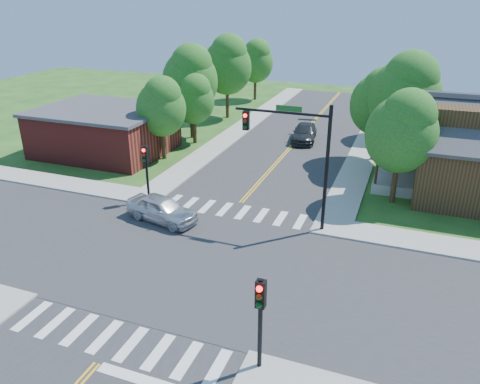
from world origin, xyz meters
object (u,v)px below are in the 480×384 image
at_px(signal_mast_ne, 297,146).
at_px(signal_pole_nw, 146,163).
at_px(signal_pole_se, 260,308).
at_px(car_dgrey, 304,133).
at_px(car_silver, 162,209).

xyz_separation_m(signal_mast_ne, signal_pole_nw, (-9.51, -0.01, -2.19)).
height_order(signal_pole_se, car_dgrey, signal_pole_se).
height_order(signal_pole_nw, car_dgrey, signal_pole_nw).
xyz_separation_m(signal_mast_ne, car_dgrey, (-3.28, 16.50, -4.13)).
distance_m(signal_pole_se, car_silver, 12.98).
bearing_deg(signal_mast_ne, car_silver, -164.14).
relative_size(signal_pole_nw, car_dgrey, 0.74).
relative_size(signal_mast_ne, car_dgrey, 1.40).
relative_size(signal_pole_nw, car_silver, 0.80).
bearing_deg(signal_pole_nw, car_silver, -43.86).
relative_size(signal_pole_se, signal_pole_nw, 1.00).
distance_m(signal_pole_se, car_dgrey, 28.22).
distance_m(signal_mast_ne, car_silver, 8.67).
distance_m(signal_pole_se, signal_pole_nw, 15.84).
bearing_deg(signal_pole_nw, car_dgrey, 69.32).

